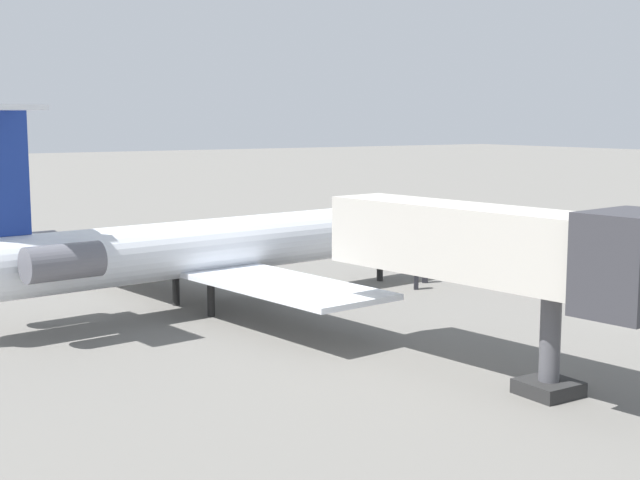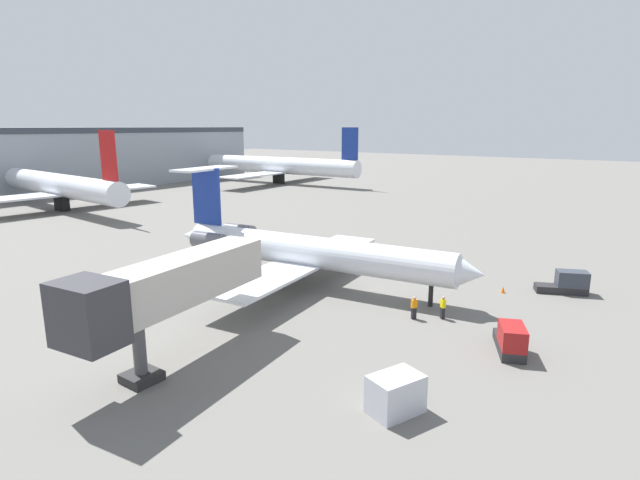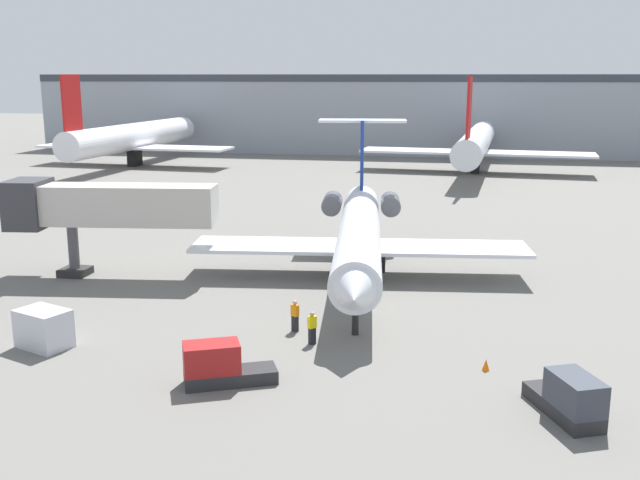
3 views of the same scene
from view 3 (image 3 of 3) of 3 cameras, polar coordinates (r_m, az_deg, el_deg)
The scene contains 12 objects.
ground_plane at distance 43.04m, azimuth 3.61°, elevation -5.24°, with size 400.00×400.00×0.10m, color #66635E.
regional_jet at distance 48.66m, azimuth 3.07°, elevation 0.74°, with size 22.65×29.18×9.78m.
jet_bridge at distance 50.57m, azimuth -16.86°, elevation 2.52°, with size 13.93×4.63×6.45m.
ground_crew_marshaller at distance 38.69m, azimuth -1.95°, elevation -5.88°, with size 0.48×0.44×1.69m.
ground_crew_loader at distance 36.90m, azimuth -0.61°, elevation -6.81°, with size 0.46×0.47×1.69m.
baggage_tug_lead at distance 30.87m, azimuth 18.77°, elevation -11.56°, with size 2.90×4.22×1.90m.
baggage_tug_trailing at distance 32.61m, azimuth -7.76°, elevation -9.65°, with size 4.22×2.93×1.90m.
cargo_container_uld at distance 38.95m, azimuth -20.63°, elevation -6.44°, with size 2.98×2.52×1.91m.
traffic_cone_near at distance 34.75m, azimuth 12.74°, elevation -9.42°, with size 0.36×0.36×0.55m.
terminal_building at distance 135.54m, azimuth 8.83°, elevation 9.75°, with size 138.56×25.94×13.34m.
parked_airliner_west_end at distance 112.88m, azimuth -14.30°, elevation 7.72°, with size 29.70×35.16×13.29m.
parked_airliner_west_mid at distance 103.89m, azimuth 12.00°, elevation 7.37°, with size 31.96×37.78×13.06m.
Camera 3 is at (5.04, -40.66, 13.13)m, focal length 41.29 mm.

